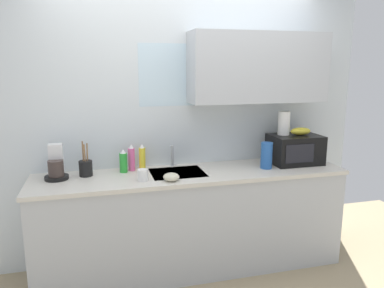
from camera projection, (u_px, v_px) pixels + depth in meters
The scene contains 14 objects.
kitchen_wall_assembly at pixel (199, 113), 3.44m from camera, with size 3.48×0.42×2.50m.
counter_unit at pixel (192, 220), 3.31m from camera, with size 2.71×0.63×0.90m.
sink_faucet at pixel (172, 156), 3.39m from camera, with size 0.03×0.03×0.19m, color #B2B5BA.
microwave at pixel (295, 149), 3.49m from camera, with size 0.46×0.35×0.27m.
banana_bunch at pixel (301, 131), 3.47m from camera, with size 0.20×0.11×0.07m, color gold.
paper_towel_roll at pixel (284, 123), 3.47m from camera, with size 0.11×0.11×0.22m, color white.
coffee_maker at pixel (56, 166), 3.02m from camera, with size 0.19×0.21×0.28m.
dish_soap_bottle_yellow at pixel (142, 158), 3.28m from camera, with size 0.06×0.06×0.23m.
dish_soap_bottle_pink at pixel (132, 158), 3.25m from camera, with size 0.06×0.06×0.24m.
dish_soap_bottle_green at pixel (123, 162), 3.20m from camera, with size 0.07×0.07×0.20m.
cereal_canister at pixel (267, 155), 3.32m from camera, with size 0.10×0.10×0.24m, color #2659A5.
mug_white at pixel (143, 175), 2.96m from camera, with size 0.08×0.08×0.10m, color white.
utensil_crock at pixel (86, 168), 3.09m from camera, with size 0.11×0.11×0.30m.
small_bowl at pixel (171, 177), 2.97m from camera, with size 0.13×0.13×0.07m, color beige.
Camera 1 is at (-0.80, -3.00, 1.80)m, focal length 34.62 mm.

